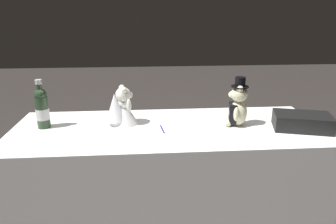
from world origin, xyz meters
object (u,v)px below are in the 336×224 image
(teddy_bear_groom, at_px, (237,106))
(champagne_bottle, at_px, (42,108))
(signing_pen, at_px, (162,129))
(gift_case_black, at_px, (302,122))
(teddy_bear_bride, at_px, (121,108))

(teddy_bear_groom, relative_size, champagne_bottle, 1.03)
(champagne_bottle, bearing_deg, signing_pen, -7.08)
(teddy_bear_groom, distance_m, signing_pen, 0.49)
(teddy_bear_groom, distance_m, gift_case_black, 0.40)
(champagne_bottle, bearing_deg, teddy_bear_bride, 2.53)
(champagne_bottle, relative_size, gift_case_black, 0.82)
(teddy_bear_groom, relative_size, signing_pen, 2.36)
(signing_pen, bearing_deg, gift_case_black, -3.79)
(teddy_bear_bride, height_order, signing_pen, teddy_bear_bride)
(teddy_bear_groom, xyz_separation_m, signing_pen, (-0.47, -0.04, -0.12))
(champagne_bottle, xyz_separation_m, signing_pen, (0.73, -0.09, -0.12))
(teddy_bear_groom, relative_size, teddy_bear_bride, 1.25)
(teddy_bear_bride, height_order, gift_case_black, teddy_bear_bride)
(teddy_bear_bride, xyz_separation_m, gift_case_black, (1.10, -0.17, -0.06))
(teddy_bear_groom, height_order, gift_case_black, teddy_bear_groom)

